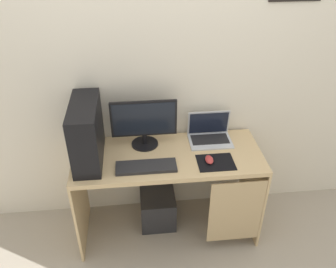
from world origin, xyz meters
name	(u,v)px	position (x,y,z in m)	size (l,w,h in m)	color
ground_plane	(168,226)	(0.00, 0.00, 0.00)	(8.00, 8.00, 0.00)	#9E9384
wall_back	(164,67)	(0.00, 0.32, 1.30)	(4.00, 0.05, 2.60)	beige
desk	(171,172)	(0.02, -0.01, 0.60)	(1.38, 0.56, 0.75)	tan
pc_tower	(87,133)	(-0.56, 0.02, 0.97)	(0.19, 0.50, 0.43)	black
monitor	(144,123)	(-0.16, 0.14, 0.95)	(0.48, 0.20, 0.37)	black
laptop	(210,135)	(0.34, 0.17, 0.80)	(0.32, 0.22, 0.22)	#B7BCC6
keyboard	(146,167)	(-0.17, -0.14, 0.77)	(0.42, 0.14, 0.02)	#232326
mousepad	(216,162)	(0.33, -0.13, 0.76)	(0.26, 0.20, 0.01)	black
mouse_left	(209,160)	(0.28, -0.12, 0.78)	(0.06, 0.10, 0.03)	#B23333
subwoofer	(158,209)	(-0.08, 0.07, 0.14)	(0.28, 0.28, 0.28)	#232326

